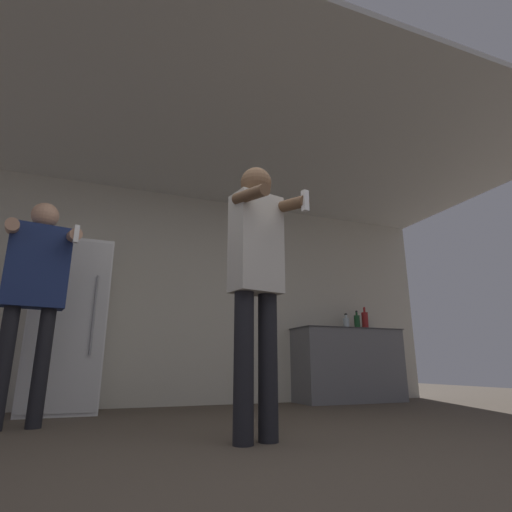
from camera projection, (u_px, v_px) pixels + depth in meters
name	position (u px, v px, depth m)	size (l,w,h in m)	color
ground_plane	(283.00, 464.00, 1.86)	(14.00, 14.00, 0.00)	#4C4238
wall_back	(179.00, 295.00, 4.84)	(7.00, 0.06, 2.55)	beige
ceiling_slab	(215.00, 137.00, 3.85)	(7.00, 3.42, 0.05)	silver
refrigerator	(70.00, 325.00, 4.00)	(0.69, 0.68, 1.67)	white
counter	(348.00, 365.00, 5.11)	(1.41, 0.56, 0.91)	slate
bottle_amber_bourbon	(365.00, 321.00, 5.39)	(0.09, 0.09, 0.31)	maroon
bottle_clear_vodka	(346.00, 323.00, 5.27)	(0.08, 0.08, 0.21)	silver
bottle_dark_rum	(357.00, 322.00, 5.33)	(0.08, 0.08, 0.25)	#194723
person_woman_foreground	(257.00, 270.00, 2.61)	(0.45, 0.51, 1.78)	black
person_man_side	(36.00, 281.00, 3.13)	(0.58, 0.50, 1.74)	black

